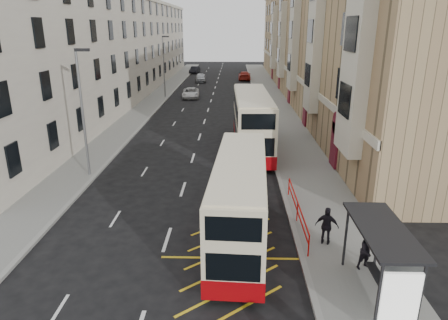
{
  "coord_description": "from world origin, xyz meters",
  "views": [
    {
      "loc": [
        3.07,
        -12.29,
        9.42
      ],
      "look_at": [
        2.51,
        9.26,
        2.14
      ],
      "focal_mm": 32.0,
      "sensor_mm": 36.0,
      "label": 1
    }
  ],
  "objects_px": {
    "double_decker_rear": "(252,122)",
    "double_decker_front": "(240,200)",
    "pedestrian_far": "(327,226)",
    "bus_shelter": "(389,253)",
    "car_red": "(245,76)",
    "street_lamp_far": "(164,63)",
    "car_dark": "(195,70)",
    "street_lamp_near": "(83,107)",
    "car_silver": "(200,78)",
    "pedestrian_mid": "(368,251)",
    "white_van": "(191,93)"
  },
  "relations": [
    {
      "from": "white_van",
      "to": "car_dark",
      "type": "distance_m",
      "value": 29.87
    },
    {
      "from": "bus_shelter",
      "to": "double_decker_rear",
      "type": "height_order",
      "value": "double_decker_rear"
    },
    {
      "from": "car_red",
      "to": "double_decker_front",
      "type": "bearing_deg",
      "value": 89.84
    },
    {
      "from": "street_lamp_near",
      "to": "car_red",
      "type": "relative_size",
      "value": 1.52
    },
    {
      "from": "bus_shelter",
      "to": "car_red",
      "type": "relative_size",
      "value": 0.8
    },
    {
      "from": "double_decker_rear",
      "to": "car_silver",
      "type": "distance_m",
      "value": 41.15
    },
    {
      "from": "pedestrian_far",
      "to": "white_van",
      "type": "relative_size",
      "value": 0.36
    },
    {
      "from": "pedestrian_mid",
      "to": "car_silver",
      "type": "height_order",
      "value": "pedestrian_mid"
    },
    {
      "from": "street_lamp_near",
      "to": "double_decker_rear",
      "type": "xyz_separation_m",
      "value": [
        10.82,
        6.1,
        -2.34
      ]
    },
    {
      "from": "bus_shelter",
      "to": "pedestrian_far",
      "type": "distance_m",
      "value": 4.28
    },
    {
      "from": "bus_shelter",
      "to": "double_decker_front",
      "type": "bearing_deg",
      "value": 137.81
    },
    {
      "from": "street_lamp_near",
      "to": "car_dark",
      "type": "distance_m",
      "value": 60.13
    },
    {
      "from": "street_lamp_near",
      "to": "car_silver",
      "type": "bearing_deg",
      "value": 85.77
    },
    {
      "from": "car_silver",
      "to": "street_lamp_far",
      "type": "bearing_deg",
      "value": -107.49
    },
    {
      "from": "car_silver",
      "to": "bus_shelter",
      "type": "bearing_deg",
      "value": -84.94
    },
    {
      "from": "double_decker_rear",
      "to": "car_dark",
      "type": "height_order",
      "value": "double_decker_rear"
    },
    {
      "from": "street_lamp_far",
      "to": "car_dark",
      "type": "relative_size",
      "value": 1.9
    },
    {
      "from": "street_lamp_near",
      "to": "car_silver",
      "type": "distance_m",
      "value": 46.85
    },
    {
      "from": "street_lamp_near",
      "to": "double_decker_front",
      "type": "distance_m",
      "value": 12.78
    },
    {
      "from": "double_decker_front",
      "to": "street_lamp_far",
      "type": "bearing_deg",
      "value": 107.64
    },
    {
      "from": "street_lamp_far",
      "to": "pedestrian_mid",
      "type": "bearing_deg",
      "value": -69.87
    },
    {
      "from": "bus_shelter",
      "to": "street_lamp_near",
      "type": "height_order",
      "value": "street_lamp_near"
    },
    {
      "from": "bus_shelter",
      "to": "white_van",
      "type": "bearing_deg",
      "value": 104.79
    },
    {
      "from": "street_lamp_near",
      "to": "double_decker_front",
      "type": "xyz_separation_m",
      "value": [
        9.71,
        -7.87,
        -2.66
      ]
    },
    {
      "from": "pedestrian_mid",
      "to": "street_lamp_near",
      "type": "bearing_deg",
      "value": 126.57
    },
    {
      "from": "double_decker_rear",
      "to": "car_silver",
      "type": "xyz_separation_m",
      "value": [
        -7.38,
        40.45,
        -1.56
      ]
    },
    {
      "from": "pedestrian_far",
      "to": "double_decker_front",
      "type": "bearing_deg",
      "value": 11.68
    },
    {
      "from": "double_decker_front",
      "to": "car_dark",
      "type": "distance_m",
      "value": 68.4
    },
    {
      "from": "double_decker_rear",
      "to": "car_silver",
      "type": "relative_size",
      "value": 2.62
    },
    {
      "from": "bus_shelter",
      "to": "pedestrian_mid",
      "type": "relative_size",
      "value": 2.67
    },
    {
      "from": "pedestrian_mid",
      "to": "car_silver",
      "type": "bearing_deg",
      "value": 82.76
    },
    {
      "from": "car_silver",
      "to": "pedestrian_mid",
      "type": "bearing_deg",
      "value": -84.47
    },
    {
      "from": "white_van",
      "to": "car_dark",
      "type": "height_order",
      "value": "car_dark"
    },
    {
      "from": "street_lamp_near",
      "to": "car_silver",
      "type": "height_order",
      "value": "street_lamp_near"
    },
    {
      "from": "street_lamp_far",
      "to": "pedestrian_far",
      "type": "xyz_separation_m",
      "value": [
        13.57,
        -38.42,
        -3.61
      ]
    },
    {
      "from": "street_lamp_near",
      "to": "pedestrian_far",
      "type": "height_order",
      "value": "street_lamp_near"
    },
    {
      "from": "street_lamp_near",
      "to": "street_lamp_far",
      "type": "distance_m",
      "value": 30.0
    },
    {
      "from": "pedestrian_far",
      "to": "car_dark",
      "type": "relative_size",
      "value": 0.41
    },
    {
      "from": "double_decker_front",
      "to": "pedestrian_mid",
      "type": "relative_size",
      "value": 6.16
    },
    {
      "from": "double_decker_rear",
      "to": "white_van",
      "type": "relative_size",
      "value": 2.36
    },
    {
      "from": "bus_shelter",
      "to": "street_lamp_far",
      "type": "bearing_deg",
      "value": 109.12
    },
    {
      "from": "double_decker_rear",
      "to": "car_dark",
      "type": "distance_m",
      "value": 54.76
    },
    {
      "from": "street_lamp_far",
      "to": "car_silver",
      "type": "xyz_separation_m",
      "value": [
        3.44,
        16.56,
        -3.9
      ]
    },
    {
      "from": "white_van",
      "to": "car_silver",
      "type": "xyz_separation_m",
      "value": [
        -0.0,
        16.36,
        0.07
      ]
    },
    {
      "from": "car_silver",
      "to": "car_red",
      "type": "xyz_separation_m",
      "value": [
        7.81,
        2.96,
        0.03
      ]
    },
    {
      "from": "car_dark",
      "to": "car_silver",
      "type": "bearing_deg",
      "value": -72.64
    },
    {
      "from": "double_decker_front",
      "to": "white_van",
      "type": "height_order",
      "value": "double_decker_front"
    },
    {
      "from": "street_lamp_near",
      "to": "double_decker_rear",
      "type": "distance_m",
      "value": 12.64
    },
    {
      "from": "double_decker_rear",
      "to": "double_decker_front",
      "type": "bearing_deg",
      "value": -96.03
    },
    {
      "from": "street_lamp_far",
      "to": "car_red",
      "type": "height_order",
      "value": "street_lamp_far"
    }
  ]
}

